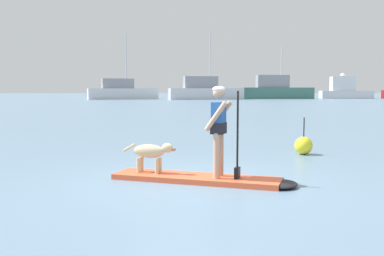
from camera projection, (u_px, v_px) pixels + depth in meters
ground_plane at (196, 181)px, 8.18m from camera, size 400.00×400.00×0.00m
paddleboard at (208, 179)px, 8.10m from camera, size 3.42×1.98×0.10m
person_paddler at (219, 125)px, 7.94m from camera, size 0.68×0.59×1.65m
dog at (151, 152)px, 8.41m from camera, size 1.04×0.50×0.58m
moored_boat_port at (122, 91)px, 75.48m from camera, size 12.14×5.43×11.47m
moored_boat_far_starboard at (205, 91)px, 74.62m from camera, size 12.86×4.50×11.17m
moored_boat_far_port at (276, 90)px, 79.61m from camera, size 12.88×2.87×9.32m
moored_boat_outer at (345, 90)px, 81.70m from camera, size 9.60×4.33×4.69m
marker_buoy at (304, 145)px, 11.48m from camera, size 0.47×0.47×0.97m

